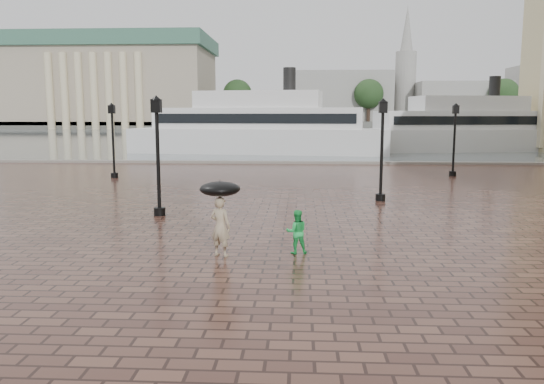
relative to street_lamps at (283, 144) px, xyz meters
The scene contains 13 objects.
ground 17.72m from the street_lamps, 85.10° to the right, with size 300.00×300.00×0.00m, color #3B211A.
harbour_water 74.55m from the street_lamps, 88.85° to the left, with size 240.00×240.00×0.00m, color #495559.
quay_edge 14.76m from the street_lamps, 84.09° to the left, with size 80.00×0.60×0.30m, color slate.
far_shore 142.51m from the street_lamps, 89.40° to the left, with size 300.00×60.00×2.00m, color #4C4C47.
museum 138.40m from the street_lamps, 112.83° to the left, with size 57.00×32.50×26.00m.
distant_skyline 141.67m from the street_lamps, 69.46° to the left, with size 102.50×22.00×33.00m.
far_trees 120.72m from the street_lamps, 89.29° to the left, with size 188.00×8.00×13.50m.
street_lamps is the anchor object (origin of this frame).
adult_pedestrian 13.41m from the street_lamps, 95.47° to the right, with size 0.60×0.39×1.64m, color tan.
child_pedestrian 13.02m from the street_lamps, 86.47° to the right, with size 0.60×0.46×1.23m, color green.
ferry_near 26.23m from the street_lamps, 97.11° to the left, with size 26.15×9.28×8.39m.
ferry_far 35.69m from the street_lamps, 58.57° to the left, with size 24.64×10.22×7.87m.
umbrella 13.33m from the street_lamps, 95.47° to the right, with size 1.10×1.10×1.13m.
Camera 1 is at (-0.63, -9.75, 3.82)m, focal length 35.00 mm.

